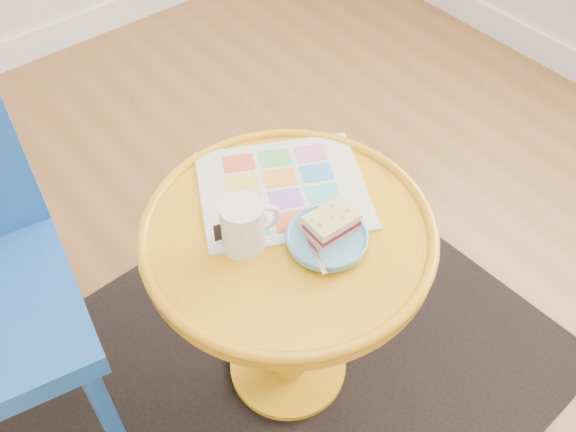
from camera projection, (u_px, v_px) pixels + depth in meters
rug at (288, 367)px, 1.70m from camera, size 1.35×1.16×0.01m
side_table at (288, 277)px, 1.40m from camera, size 0.59×0.59×0.56m
newspaper at (283, 189)px, 1.35m from camera, size 0.44×0.42×0.01m
mug at (244, 224)px, 1.21m from camera, size 0.12×0.08×0.11m
plate at (327, 238)px, 1.24m from camera, size 0.16×0.16×0.02m
cake_slice at (332, 223)px, 1.23m from camera, size 0.10×0.07×0.04m
fork at (311, 243)px, 1.22m from camera, size 0.07×0.14×0.00m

